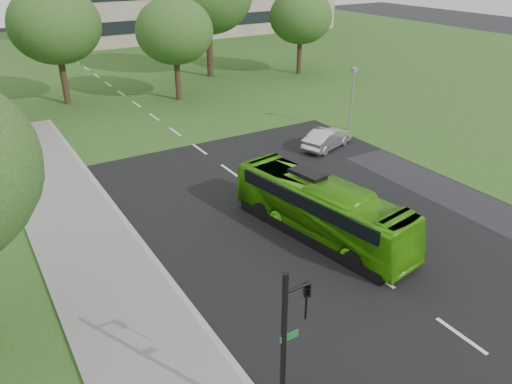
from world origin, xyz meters
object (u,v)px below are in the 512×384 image
tree_park_c (174,31)px  sedan (327,138)px  tree_park_b (55,25)px  camera_pole (353,90)px  tree_park_e (301,17)px  bus (321,209)px  traffic_light (289,345)px

tree_park_c → sedan: tree_park_c is taller
tree_park_b → sedan: (11.90, -19.21, -5.57)m
sedan → camera_pole: (3.62, 2.00, 2.16)m
tree_park_e → bus: size_ratio=0.89×
bus → camera_pole: 14.95m
tree_park_e → camera_pole: 18.00m
bus → camera_pole: camera_pole is taller
tree_park_b → tree_park_e: size_ratio=1.13×
tree_park_c → traffic_light: 33.38m
tree_park_b → bus: size_ratio=1.00×
sedan → camera_pole: bearing=-80.4°
tree_park_e → traffic_light: 42.51m
sedan → camera_pole: camera_pole is taller
bus → camera_pole: size_ratio=2.11×
tree_park_b → tree_park_c: (8.35, -3.68, -0.61)m
tree_park_e → camera_pole: (-7.27, -16.24, -2.75)m
tree_park_b → traffic_light: (-2.27, -35.21, -3.20)m
tree_park_e → sedan: 21.81m
tree_park_b → camera_pole: bearing=-48.0°
tree_park_b → camera_pole: tree_park_b is taller
sedan → traffic_light: (-14.17, -16.00, 2.38)m
tree_park_c → camera_pole: size_ratio=1.90×
bus → tree_park_b: bearing=90.4°
tree_park_c → camera_pole: (7.16, -13.53, -2.80)m
traffic_light → camera_pole: traffic_light is taller
traffic_light → bus: bearing=71.0°
traffic_light → tree_park_e: bearing=77.6°
tree_park_b → tree_park_e: (22.79, -0.97, -0.67)m
tree_park_b → sedan: 23.28m
tree_park_b → traffic_light: size_ratio=1.79×
tree_park_c → traffic_light: tree_park_c is taller
tree_park_e → camera_pole: bearing=-114.1°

